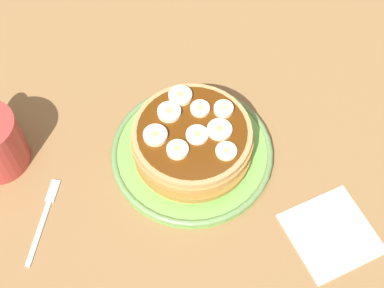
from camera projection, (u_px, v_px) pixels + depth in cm
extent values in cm
cube|color=olive|center=(192.00, 161.00, 80.86)|extent=(140.00, 140.00, 3.00)
cylinder|color=#72B74C|center=(192.00, 153.00, 78.99)|extent=(23.34, 23.34, 1.39)
torus|color=#658B50|center=(192.00, 152.00, 78.57)|extent=(23.61, 23.61, 0.98)
cylinder|color=tan|center=(189.00, 150.00, 77.83)|extent=(17.02, 17.02, 1.03)
cylinder|color=olive|center=(195.00, 148.00, 76.82)|extent=(16.83, 16.83, 1.03)
cylinder|color=#AB7F3E|center=(190.00, 144.00, 76.01)|extent=(16.06, 16.06, 1.03)
cylinder|color=#BC8040|center=(193.00, 138.00, 75.29)|extent=(17.20, 17.20, 1.03)
cylinder|color=tan|center=(191.00, 134.00, 74.44)|extent=(16.71, 16.71, 1.03)
cylinder|color=#592B0A|center=(192.00, 131.00, 73.94)|extent=(15.24, 15.24, 0.16)
cylinder|color=#F0E6C1|center=(197.00, 135.00, 73.32)|extent=(3.12, 3.12, 0.63)
cylinder|color=tan|center=(197.00, 134.00, 73.02)|extent=(0.87, 0.87, 0.08)
cylinder|color=#FEE7BA|center=(155.00, 135.00, 73.16)|extent=(3.32, 3.32, 0.90)
cylinder|color=tan|center=(155.00, 133.00, 72.74)|extent=(0.93, 0.93, 0.08)
cylinder|color=#FDE4BF|center=(219.00, 130.00, 73.75)|extent=(3.49, 3.49, 0.66)
cylinder|color=tan|center=(220.00, 128.00, 73.44)|extent=(0.98, 0.98, 0.08)
cylinder|color=#FCF2BC|center=(178.00, 150.00, 72.00)|extent=(2.99, 2.99, 0.78)
cylinder|color=tan|center=(177.00, 148.00, 71.63)|extent=(0.84, 0.84, 0.08)
cylinder|color=#ECE8C0|center=(169.00, 112.00, 75.19)|extent=(3.33, 3.33, 0.84)
cylinder|color=tan|center=(169.00, 110.00, 74.80)|extent=(0.93, 0.93, 0.08)
cylinder|color=#F0EFB3|center=(226.00, 151.00, 71.99)|extent=(2.90, 2.90, 0.60)
cylinder|color=tan|center=(226.00, 150.00, 71.69)|extent=(0.81, 0.81, 0.08)
cylinder|color=#F8F1C6|center=(224.00, 109.00, 75.38)|extent=(2.76, 2.76, 0.96)
cylinder|color=tan|center=(224.00, 107.00, 74.94)|extent=(0.77, 0.77, 0.08)
cylinder|color=#FBE6B8|center=(200.00, 109.00, 75.55)|extent=(2.77, 2.77, 0.74)
cylinder|color=tan|center=(200.00, 107.00, 75.20)|extent=(0.78, 0.78, 0.08)
cylinder|color=#F0E9BD|center=(180.00, 96.00, 76.70)|extent=(3.39, 3.39, 0.82)
cylinder|color=tan|center=(180.00, 94.00, 76.32)|extent=(0.95, 0.95, 0.08)
cube|color=beige|center=(331.00, 233.00, 73.01)|extent=(13.37, 13.37, 0.30)
cube|color=silver|center=(38.00, 233.00, 72.91)|extent=(9.16, 3.94, 0.50)
cube|color=silver|center=(53.00, 190.00, 76.29)|extent=(3.72, 2.39, 0.50)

